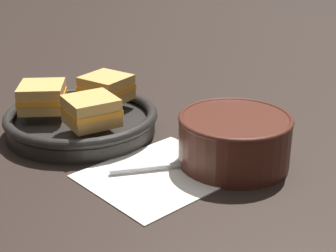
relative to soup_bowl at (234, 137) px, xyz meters
name	(u,v)px	position (x,y,z in m)	size (l,w,h in m)	color
ground_plane	(165,162)	(-0.08, 0.08, -0.05)	(4.00, 4.00, 0.00)	black
napkin	(160,174)	(-0.11, 0.05, -0.04)	(0.21, 0.18, 0.00)	white
soup_bowl	(234,137)	(0.00, 0.00, 0.00)	(0.18, 0.18, 0.08)	#4C2319
spoon	(187,164)	(-0.06, 0.04, -0.04)	(0.16, 0.10, 0.01)	#B7B7BC
skillet	(81,121)	(-0.10, 0.27, -0.02)	(0.27, 0.38, 0.04)	black
sandwich_near_left	(42,97)	(-0.15, 0.32, 0.02)	(0.11, 0.11, 0.05)	tan
sandwich_near_right	(91,111)	(-0.12, 0.20, 0.02)	(0.09, 0.09, 0.05)	tan
sandwich_far_left	(106,88)	(-0.03, 0.28, 0.02)	(0.09, 0.09, 0.05)	tan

